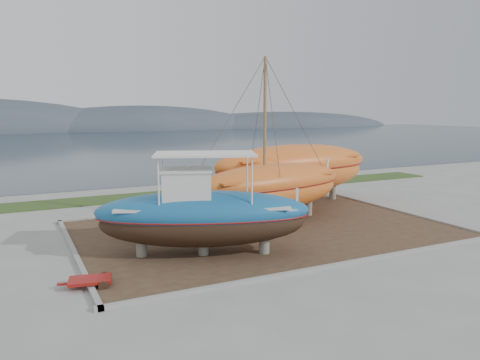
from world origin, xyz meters
name	(u,v)px	position (x,y,z in m)	size (l,w,h in m)	color
ground	(310,252)	(0.00, 0.00, 0.00)	(140.00, 140.00, 0.00)	gray
dirt_patch	(264,230)	(0.00, 4.00, 0.03)	(18.00, 12.00, 0.06)	#422D1E
curb_frame	(264,229)	(0.00, 4.00, 0.07)	(18.60, 12.60, 0.15)	gray
grass_strip	(186,193)	(0.00, 15.50, 0.04)	(44.00, 3.00, 0.08)	#284219
sea	(81,143)	(0.00, 70.00, 0.00)	(260.00, 100.00, 0.04)	#1B2B37
mountain_ridge	(53,130)	(0.00, 125.00, 0.00)	(200.00, 36.00, 20.00)	#333D49
blue_caique	(203,205)	(-4.30, 1.48, 2.18)	(8.82, 2.76, 4.24)	#175C94
white_dinghy	(156,217)	(-4.95, 6.16, 0.73)	(4.44, 1.67, 1.34)	silver
orange_sailboat	(272,141)	(1.07, 5.17, 4.37)	(9.51, 2.80, 8.61)	orange
orange_bare_hull	(294,175)	(4.76, 8.72, 1.90)	(11.22, 3.37, 3.68)	orange
red_trailer	(90,283)	(-9.07, 0.03, 0.15)	(2.14, 1.07, 0.30)	#A31712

